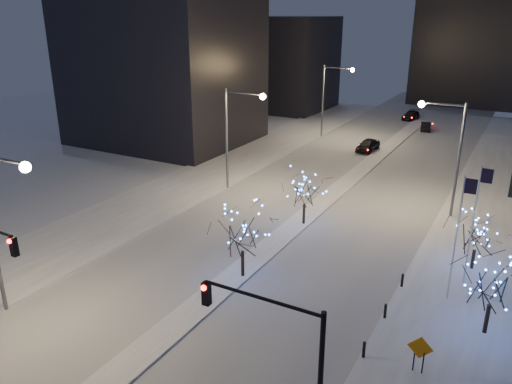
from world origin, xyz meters
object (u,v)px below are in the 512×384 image
Objects in this scene: street_lamp_w_far at (330,92)px; car_far at (411,115)px; holiday_tree_median_far at (305,189)px; traffic_signal_east at (283,351)px; holiday_tree_plaza_near at (493,283)px; car_mid at (426,126)px; holiday_tree_plaza_far at (477,234)px; street_lamp_w_mid at (236,126)px; street_lamp_east at (449,144)px; car_near at (368,145)px; holiday_tree_median_near at (242,230)px; construction_sign at (420,351)px.

car_far is at bearing 68.62° from street_lamp_w_far.
traffic_signal_east is at bearing -68.35° from holiday_tree_median_far.
street_lamp_w_far is 45.83m from holiday_tree_plaza_near.
car_mid is 44.36m from holiday_tree_plaza_far.
street_lamp_w_mid is 1.43× the size of traffic_signal_east.
car_near is at bearing 124.04° from street_lamp_east.
car_far is at bearing 106.19° from street_lamp_east.
holiday_tree_median_near is 14.95m from holiday_tree_plaza_near.
car_near is 0.99× the size of holiday_tree_median_far.
street_lamp_w_far reaches higher than holiday_tree_median_near.
holiday_tree_plaza_far is 12.72m from construction_sign.
car_far is at bearing 92.14° from holiday_tree_median_near.
construction_sign is (14.77, -39.54, 0.60)m from car_near.
holiday_tree_plaza_near is 2.32× the size of construction_sign.
holiday_tree_plaza_far is (11.71, -42.74, 2.12)m from car_mid.
street_lamp_east is 29.08m from traffic_signal_east.
car_near is at bearing 103.06° from traffic_signal_east.
car_mid is at bearing -57.60° from car_far.
car_near is at bearing 95.40° from holiday_tree_median_far.
holiday_tree_plaza_near is 1.16× the size of holiday_tree_plaza_far.
street_lamp_w_far is 17.03m from car_mid.
holiday_tree_plaza_near reaches higher than car_mid.
construction_sign is at bearing -94.39° from holiday_tree_plaza_far.
holiday_tree_plaza_far is 2.01× the size of construction_sign.
holiday_tree_plaza_far is at bearing -15.21° from street_lamp_w_mid.
traffic_signal_east is 1.70× the size of holiday_tree_plaza_far.
construction_sign is at bearing -64.42° from car_near.
holiday_tree_plaza_far is at bearing -67.81° from street_lamp_east.
street_lamp_w_mid is at bearing 150.65° from holiday_tree_plaza_near.
street_lamp_east is at bearing 38.92° from holiday_tree_median_far.
traffic_signal_east is 70.46m from car_far.
street_lamp_east is 1.43× the size of traffic_signal_east.
holiday_tree_plaza_far is at bearing -54.61° from car_near.
holiday_tree_median_near is 1.10× the size of holiday_tree_median_far.
holiday_tree_plaza_far is (-1.58, 7.50, -0.49)m from holiday_tree_plaza_near.
street_lamp_w_mid is 2.54× the size of car_mid.
holiday_tree_median_near reaches higher than car_far.
street_lamp_east is at bearing 87.74° from traffic_signal_east.
car_far is (-10.62, 69.53, -4.06)m from traffic_signal_east.
traffic_signal_east is at bearing -71.84° from car_near.
street_lamp_east reaches higher than holiday_tree_median_near.
street_lamp_w_mid reaches higher than holiday_tree_median_near.
street_lamp_w_mid is 2.15× the size of holiday_tree_median_far.
street_lamp_w_mid is 1.00× the size of street_lamp_east.
holiday_tree_median_near is at bearing 158.11° from construction_sign.
holiday_tree_median_far is 1.13× the size of holiday_tree_plaza_far.
street_lamp_east is at bearing 8.96° from street_lamp_w_mid.
holiday_tree_plaza_near is (17.32, -34.44, 2.48)m from car_near.
holiday_tree_plaza_near is at bearing -57.82° from street_lamp_w_far.
holiday_tree_plaza_near is (14.91, 1.08, -0.20)m from holiday_tree_median_near.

